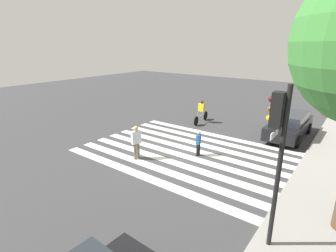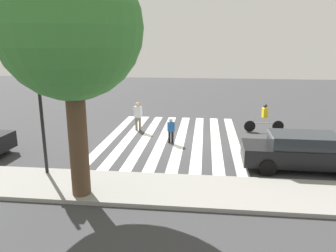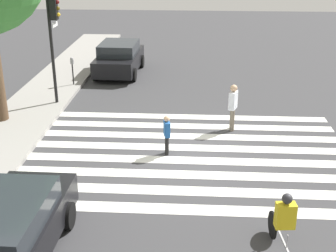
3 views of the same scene
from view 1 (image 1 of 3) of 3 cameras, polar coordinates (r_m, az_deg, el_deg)
The scene contains 8 objects.
ground_plane at distance 13.51m, azimuth 3.78°, elevation -5.65°, with size 60.00×60.00×0.00m, color #38383A.
sidewalk_curb at distance 11.70m, azimuth 30.94°, elevation -11.80°, with size 36.00×2.50×0.14m.
crosswalk_stripes at distance 13.51m, azimuth 3.78°, elevation -5.63°, with size 6.92×10.00×0.01m.
traffic_light at distance 6.78m, azimuth 22.69°, elevation -2.68°, with size 0.60×0.50×4.46m.
pedestrian_adult_tall_backpack at distance 12.48m, azimuth -6.92°, elevation -3.15°, with size 0.50×0.35×1.65m.
pedestrian_adult_yellow_jacket at distance 12.92m, azimuth 6.65°, elevation -3.39°, with size 0.38×0.24×1.28m.
cyclist_near_curb at distance 18.32m, azimuth 7.26°, elevation 3.34°, with size 2.23×0.42×1.60m.
car_parked_silver_sedan at distance 16.94m, azimuth 24.90°, elevation 0.25°, with size 4.68×1.92×1.46m.
Camera 1 is at (10.45, 6.72, 5.31)m, focal length 28.00 mm.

